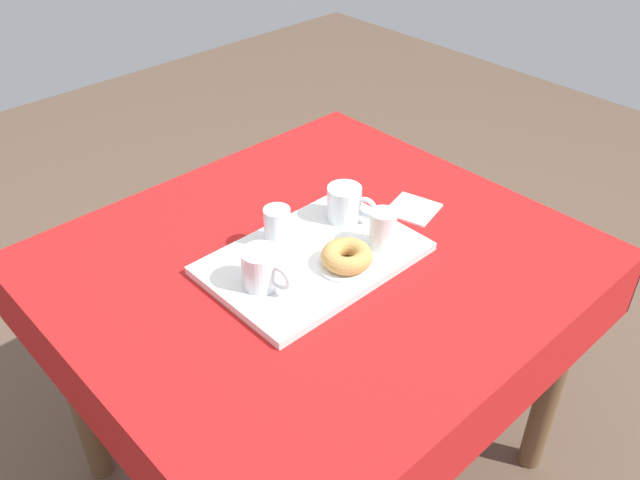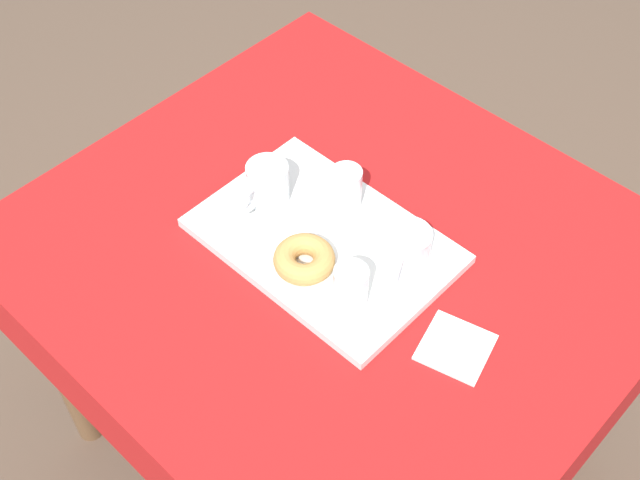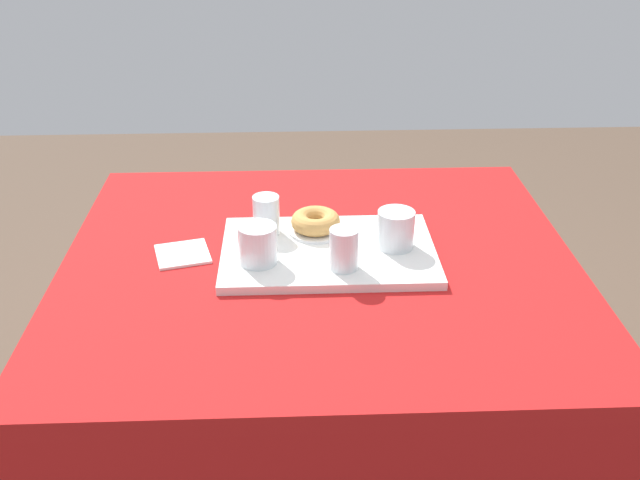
# 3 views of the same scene
# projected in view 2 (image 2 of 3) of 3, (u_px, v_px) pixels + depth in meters

# --- Properties ---
(ground_plane) EXTENTS (6.00, 6.00, 0.00)m
(ground_plane) POSITION_uv_depth(u_px,v_px,m) (332.00, 437.00, 2.12)
(ground_plane) COLOR brown
(dining_table) EXTENTS (1.11, 1.01, 0.77)m
(dining_table) POSITION_uv_depth(u_px,v_px,m) (335.00, 279.00, 1.62)
(dining_table) COLOR red
(dining_table) RESTS_ON ground
(serving_tray) EXTENTS (0.46, 0.31, 0.02)m
(serving_tray) POSITION_uv_depth(u_px,v_px,m) (324.00, 241.00, 1.53)
(serving_tray) COLOR white
(serving_tray) RESTS_ON dining_table
(tea_mug_left) EXTENTS (0.08, 0.12, 0.08)m
(tea_mug_left) POSITION_uv_depth(u_px,v_px,m) (267.00, 185.00, 1.56)
(tea_mug_left) COLOR white
(tea_mug_left) RESTS_ON serving_tray
(tea_mug_right) EXTENTS (0.08, 0.12, 0.08)m
(tea_mug_right) POSITION_uv_depth(u_px,v_px,m) (407.00, 250.00, 1.46)
(tea_mug_right) COLOR white
(tea_mug_right) RESTS_ON serving_tray
(water_glass_near) EXTENTS (0.06, 0.06, 0.09)m
(water_glass_near) POSITION_uv_depth(u_px,v_px,m) (351.00, 289.00, 1.40)
(water_glass_near) COLOR white
(water_glass_near) RESTS_ON serving_tray
(water_glass_far) EXTENTS (0.06, 0.06, 0.09)m
(water_glass_far) POSITION_uv_depth(u_px,v_px,m) (346.00, 190.00, 1.55)
(water_glass_far) COLOR white
(water_glass_far) RESTS_ON serving_tray
(donut_plate_left) EXTENTS (0.13, 0.13, 0.01)m
(donut_plate_left) POSITION_uv_depth(u_px,v_px,m) (304.00, 267.00, 1.48)
(donut_plate_left) COLOR white
(donut_plate_left) RESTS_ON serving_tray
(sugar_donut_left) EXTENTS (0.11, 0.11, 0.04)m
(sugar_donut_left) POSITION_uv_depth(u_px,v_px,m) (304.00, 259.00, 1.46)
(sugar_donut_left) COLOR tan
(sugar_donut_left) RESTS_ON donut_plate_left
(paper_napkin) EXTENTS (0.14, 0.14, 0.01)m
(paper_napkin) POSITION_uv_depth(u_px,v_px,m) (456.00, 347.00, 1.39)
(paper_napkin) COLOR white
(paper_napkin) RESTS_ON dining_table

